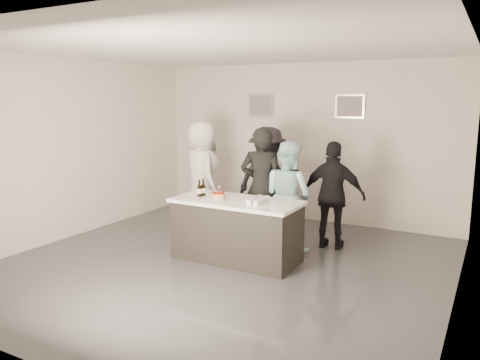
{
  "coord_description": "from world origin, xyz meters",
  "views": [
    {
      "loc": [
        3.3,
        -5.46,
        2.34
      ],
      "look_at": [
        0.0,
        0.5,
        1.15
      ],
      "focal_mm": 35.0,
      "sensor_mm": 36.0,
      "label": 1
    }
  ],
  "objects_px": {
    "person_guest_right": "(333,195)",
    "person_guest_back": "(267,179)",
    "beer_bottle_a": "(203,187)",
    "person_main_blue": "(288,196)",
    "person_guest_left": "(202,174)",
    "person_main_black": "(262,187)",
    "cake": "(219,197)",
    "beer_bottle_b": "(199,188)",
    "bar_counter": "(236,230)"
  },
  "relations": [
    {
      "from": "person_guest_right",
      "to": "person_guest_back",
      "type": "bearing_deg",
      "value": -22.3
    },
    {
      "from": "beer_bottle_a",
      "to": "person_main_blue",
      "type": "distance_m",
      "value": 1.33
    },
    {
      "from": "person_guest_left",
      "to": "person_guest_back",
      "type": "distance_m",
      "value": 1.24
    },
    {
      "from": "beer_bottle_a",
      "to": "person_main_black",
      "type": "relative_size",
      "value": 0.14
    },
    {
      "from": "cake",
      "to": "person_guest_back",
      "type": "relative_size",
      "value": 0.11
    },
    {
      "from": "beer_bottle_b",
      "to": "person_main_blue",
      "type": "height_order",
      "value": "person_main_blue"
    },
    {
      "from": "person_guest_right",
      "to": "cake",
      "type": "bearing_deg",
      "value": 40.23
    },
    {
      "from": "cake",
      "to": "beer_bottle_a",
      "type": "relative_size",
      "value": 0.76
    },
    {
      "from": "beer_bottle_b",
      "to": "cake",
      "type": "bearing_deg",
      "value": -3.86
    },
    {
      "from": "person_main_blue",
      "to": "beer_bottle_a",
      "type": "bearing_deg",
      "value": 59.63
    },
    {
      "from": "person_guest_left",
      "to": "person_guest_right",
      "type": "height_order",
      "value": "person_guest_left"
    },
    {
      "from": "beer_bottle_b",
      "to": "person_guest_left",
      "type": "xyz_separation_m",
      "value": [
        -0.9,
        1.42,
        -0.06
      ]
    },
    {
      "from": "bar_counter",
      "to": "beer_bottle_a",
      "type": "xyz_separation_m",
      "value": [
        -0.57,
        0.0,
        0.58
      ]
    },
    {
      "from": "cake",
      "to": "beer_bottle_b",
      "type": "bearing_deg",
      "value": 176.14
    },
    {
      "from": "beer_bottle_a",
      "to": "person_guest_left",
      "type": "distance_m",
      "value": 1.64
    },
    {
      "from": "beer_bottle_b",
      "to": "person_guest_right",
      "type": "height_order",
      "value": "person_guest_right"
    },
    {
      "from": "person_main_blue",
      "to": "person_guest_right",
      "type": "xyz_separation_m",
      "value": [
        0.61,
        0.36,
        -0.0
      ]
    },
    {
      "from": "person_guest_right",
      "to": "beer_bottle_a",
      "type": "bearing_deg",
      "value": 31.68
    },
    {
      "from": "beer_bottle_b",
      "to": "person_guest_right",
      "type": "xyz_separation_m",
      "value": [
        1.64,
        1.29,
        -0.18
      ]
    },
    {
      "from": "person_main_black",
      "to": "person_guest_back",
      "type": "distance_m",
      "value": 0.91
    },
    {
      "from": "person_main_black",
      "to": "person_main_blue",
      "type": "height_order",
      "value": "person_main_black"
    },
    {
      "from": "beer_bottle_a",
      "to": "person_main_black",
      "type": "distance_m",
      "value": 0.98
    },
    {
      "from": "person_main_black",
      "to": "person_guest_left",
      "type": "xyz_separation_m",
      "value": [
        -1.52,
        0.58,
        0.01
      ]
    },
    {
      "from": "cake",
      "to": "person_guest_right",
      "type": "distance_m",
      "value": 1.84
    },
    {
      "from": "bar_counter",
      "to": "beer_bottle_b",
      "type": "xyz_separation_m",
      "value": [
        -0.59,
        -0.07,
        0.58
      ]
    },
    {
      "from": "beer_bottle_b",
      "to": "person_guest_back",
      "type": "relative_size",
      "value": 0.14
    },
    {
      "from": "bar_counter",
      "to": "person_guest_back",
      "type": "relative_size",
      "value": 1.0
    },
    {
      "from": "bar_counter",
      "to": "person_main_blue",
      "type": "height_order",
      "value": "person_main_blue"
    },
    {
      "from": "cake",
      "to": "person_main_blue",
      "type": "relative_size",
      "value": 0.12
    },
    {
      "from": "beer_bottle_a",
      "to": "person_guest_right",
      "type": "height_order",
      "value": "person_guest_right"
    },
    {
      "from": "beer_bottle_b",
      "to": "person_guest_left",
      "type": "relative_size",
      "value": 0.13
    },
    {
      "from": "beer_bottle_b",
      "to": "person_main_blue",
      "type": "distance_m",
      "value": 1.39
    },
    {
      "from": "bar_counter",
      "to": "person_guest_back",
      "type": "bearing_deg",
      "value": 99.99
    },
    {
      "from": "beer_bottle_a",
      "to": "person_guest_back",
      "type": "distance_m",
      "value": 1.65
    },
    {
      "from": "person_main_blue",
      "to": "person_guest_back",
      "type": "distance_m",
      "value": 1.06
    },
    {
      "from": "person_guest_back",
      "to": "person_main_blue",
      "type": "bearing_deg",
      "value": 138.32
    },
    {
      "from": "bar_counter",
      "to": "person_guest_right",
      "type": "height_order",
      "value": "person_guest_right"
    },
    {
      "from": "person_guest_left",
      "to": "person_guest_right",
      "type": "distance_m",
      "value": 2.55
    },
    {
      "from": "person_main_blue",
      "to": "person_guest_back",
      "type": "height_order",
      "value": "person_guest_back"
    },
    {
      "from": "cake",
      "to": "person_main_blue",
      "type": "height_order",
      "value": "person_main_blue"
    },
    {
      "from": "cake",
      "to": "bar_counter",
      "type": "bearing_deg",
      "value": 21.66
    },
    {
      "from": "cake",
      "to": "person_main_black",
      "type": "relative_size",
      "value": 0.1
    },
    {
      "from": "beer_bottle_a",
      "to": "person_guest_right",
      "type": "distance_m",
      "value": 2.03
    },
    {
      "from": "person_main_black",
      "to": "beer_bottle_b",
      "type": "bearing_deg",
      "value": 40.08
    },
    {
      "from": "cake",
      "to": "beer_bottle_b",
      "type": "xyz_separation_m",
      "value": [
        -0.35,
        0.02,
        0.09
      ]
    },
    {
      "from": "person_guest_right",
      "to": "person_guest_back",
      "type": "distance_m",
      "value": 1.4
    },
    {
      "from": "person_main_black",
      "to": "person_main_blue",
      "type": "relative_size",
      "value": 1.12
    },
    {
      "from": "beer_bottle_a",
      "to": "person_guest_left",
      "type": "xyz_separation_m",
      "value": [
        -0.92,
        1.35,
        -0.06
      ]
    },
    {
      "from": "beer_bottle_b",
      "to": "person_main_black",
      "type": "distance_m",
      "value": 1.05
    },
    {
      "from": "beer_bottle_a",
      "to": "beer_bottle_b",
      "type": "bearing_deg",
      "value": -105.66
    }
  ]
}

